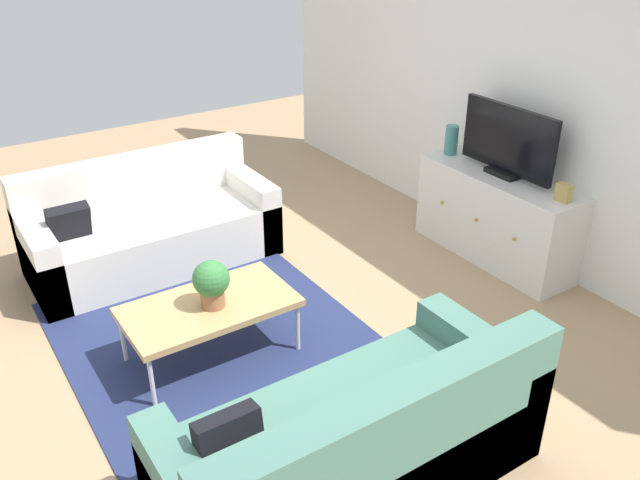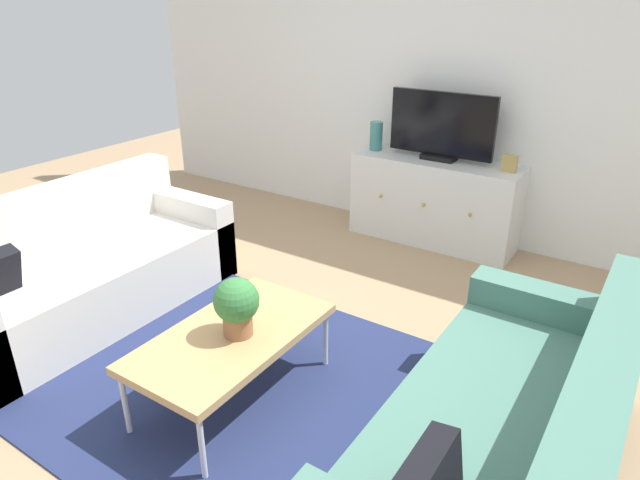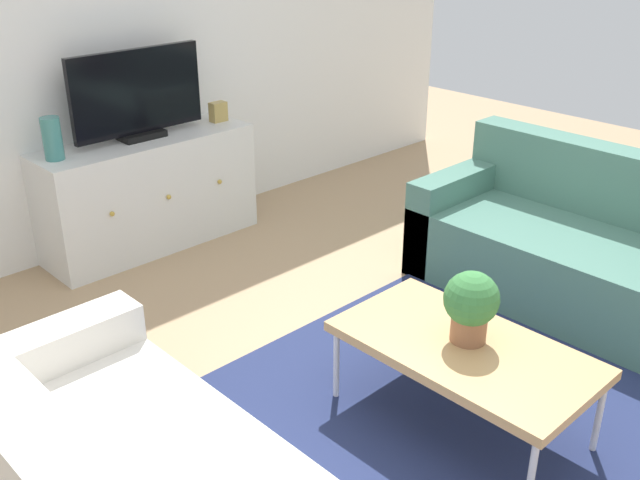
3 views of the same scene
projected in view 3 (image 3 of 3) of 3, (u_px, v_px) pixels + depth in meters
The scene contains 10 objects.
ground_plane at pixel (412, 400), 3.32m from camera, with size 10.00×10.00×0.00m, color tan.
wall_back at pixel (99, 31), 4.43m from camera, with size 6.40×0.12×2.70m, color white.
area_rug at pixel (439, 414), 3.22m from camera, with size 2.50×1.90×0.01m, color navy.
couch_right_side at pixel (596, 256), 4.04m from camera, with size 0.85×1.91×0.83m.
coffee_table at pixel (464, 351), 3.02m from camera, with size 0.59×1.07×0.40m.
potted_plant at pixel (471, 304), 2.97m from camera, with size 0.23×0.23×0.31m.
tv_console at pixel (149, 193), 4.70m from camera, with size 1.40×0.47×0.72m.
flat_screen_tv at pixel (137, 95), 4.45m from camera, with size 0.88×0.16×0.55m.
glass_vase at pixel (52, 139), 4.13m from camera, with size 0.11×0.11×0.25m, color teal.
mantel_clock at pixel (218, 112), 4.89m from camera, with size 0.11×0.07×0.13m, color tan.
Camera 3 is at (-2.18, -1.66, 2.06)m, focal length 40.95 mm.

